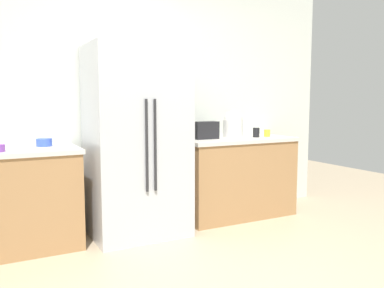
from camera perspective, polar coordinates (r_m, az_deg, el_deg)
name	(u,v)px	position (r m, az deg, el deg)	size (l,w,h in m)	color
kitchen_back_panel	(134,85)	(4.33, -8.19, 8.27)	(4.86, 0.10, 2.93)	silver
counter_right	(236,177)	(4.57, 6.24, -4.65)	(1.31, 0.62, 0.89)	#9E7247
refrigerator	(137,142)	(3.90, -7.87, 0.33)	(0.89, 0.74, 1.81)	#B7BABF
toaster	(205,130)	(4.35, 1.87, 1.98)	(0.27, 0.16, 0.19)	black
rice_cooker	(233,125)	(4.53, 5.85, 2.77)	(0.22, 0.22, 0.30)	silver
cup_b	(256,132)	(4.60, 9.09, 1.63)	(0.08, 0.08, 0.11)	black
cup_c	(267,133)	(4.70, 10.61, 1.53)	(0.07, 0.07, 0.08)	yellow
bowl_b	(44,142)	(3.89, -20.23, 0.21)	(0.14, 0.14, 0.07)	blue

